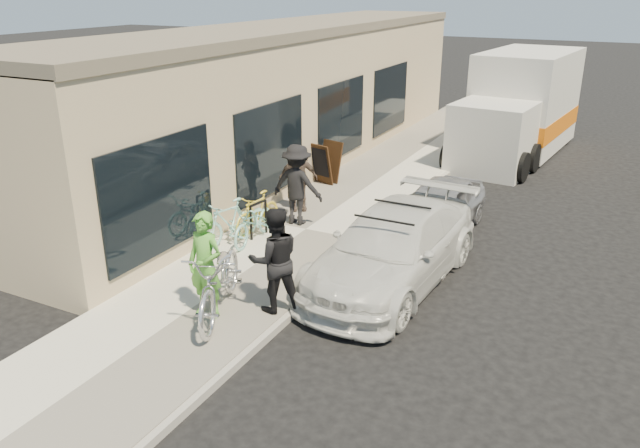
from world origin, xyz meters
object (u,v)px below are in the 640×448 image
(moving_truck, at_px, (520,110))
(woman_rider, at_px, (205,265))
(bike_rack, at_px, (258,216))
(bystander_a, at_px, (297,185))
(tandem_bike, at_px, (220,280))
(cruiser_bike_c, at_px, (258,213))
(sandwich_board, at_px, (325,163))
(cruiser_bike_b, at_px, (254,222))
(sedan_silver, at_px, (439,207))
(man_standing, at_px, (275,260))
(bystander_b, at_px, (298,179))
(sedan_white, at_px, (393,248))
(cruiser_bike_a, at_px, (229,222))

(moving_truck, xyz_separation_m, woman_rider, (-2.41, -13.82, -0.40))
(bike_rack, relative_size, bystander_a, 0.42)
(tandem_bike, xyz_separation_m, bystander_a, (-0.92, 4.28, 0.30))
(bike_rack, distance_m, bystander_a, 1.23)
(bystander_a, bearing_deg, cruiser_bike_c, 56.72)
(sandwich_board, relative_size, cruiser_bike_b, 0.68)
(bike_rack, height_order, sedan_silver, sedan_silver)
(sandwich_board, relative_size, cruiser_bike_c, 0.75)
(man_standing, distance_m, bystander_b, 5.00)
(woman_rider, bearing_deg, sedan_white, 54.91)
(sandwich_board, xyz_separation_m, bystander_b, (0.41, -2.28, 0.22))
(sedan_silver, height_order, woman_rider, woman_rider)
(sandwich_board, relative_size, bystander_b, 0.71)
(cruiser_bike_a, bearing_deg, man_standing, -25.17)
(moving_truck, bearing_deg, cruiser_bike_b, -102.02)
(woman_rider, distance_m, man_standing, 1.13)
(tandem_bike, distance_m, woman_rider, 0.36)
(cruiser_bike_c, distance_m, bystander_a, 1.13)
(sedan_silver, distance_m, woman_rider, 6.13)
(sedan_white, height_order, moving_truck, moving_truck)
(tandem_bike, xyz_separation_m, woman_rider, (-0.18, -0.13, 0.28))
(man_standing, relative_size, cruiser_bike_c, 1.22)
(bystander_a, bearing_deg, moving_truck, -111.06)
(sandwich_board, distance_m, sedan_silver, 4.18)
(moving_truck, relative_size, cruiser_bike_c, 4.59)
(moving_truck, distance_m, bystander_a, 9.93)
(sedan_white, distance_m, bystander_a, 3.37)
(woman_rider, bearing_deg, moving_truck, 83.11)
(woman_rider, relative_size, cruiser_bike_c, 1.21)
(tandem_bike, distance_m, cruiser_bike_a, 3.07)
(sedan_white, bearing_deg, woman_rider, -124.05)
(bystander_a, distance_m, bystander_b, 0.93)
(bike_rack, bearing_deg, cruiser_bike_b, -78.61)
(bystander_a, bearing_deg, bystander_b, -65.30)
(sedan_silver, relative_size, bystander_b, 2.22)
(sandwich_board, distance_m, cruiser_bike_c, 3.99)
(bike_rack, distance_m, sandwich_board, 4.21)
(sedan_silver, height_order, moving_truck, moving_truck)
(sedan_white, bearing_deg, moving_truck, 92.94)
(cruiser_bike_a, xyz_separation_m, cruiser_bike_b, (0.40, 0.34, -0.04))
(cruiser_bike_c, bearing_deg, sedan_white, -6.29)
(bystander_b, bearing_deg, woman_rider, -107.94)
(bystander_b, bearing_deg, cruiser_bike_a, -127.16)
(sedan_white, relative_size, man_standing, 2.76)
(man_standing, bearing_deg, cruiser_bike_c, -95.13)
(bystander_a, bearing_deg, bike_rack, 68.75)
(moving_truck, relative_size, tandem_bike, 2.88)
(man_standing, bearing_deg, cruiser_bike_a, -83.16)
(bike_rack, relative_size, sandwich_board, 0.70)
(man_standing, bearing_deg, bystander_b, -107.88)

